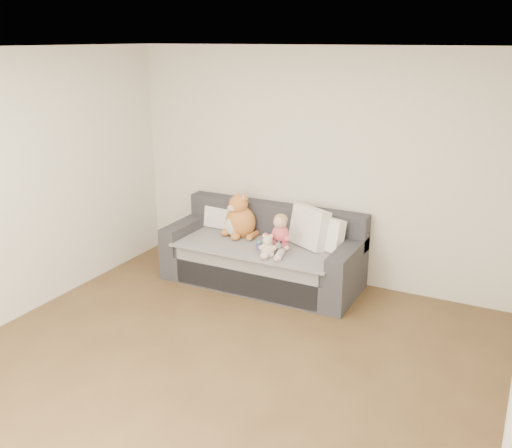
{
  "coord_description": "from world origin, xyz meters",
  "views": [
    {
      "loc": [
        2.22,
        -3.35,
        2.68
      ],
      "look_at": [
        -0.45,
        1.87,
        0.75
      ],
      "focal_mm": 40.0,
      "sensor_mm": 36.0,
      "label": 1
    }
  ],
  "objects_px": {
    "sofa": "(264,256)",
    "sippy_cup": "(260,245)",
    "toddler": "(279,237)",
    "plush_cat": "(239,219)",
    "teddy_bear": "(268,247)"
  },
  "relations": [
    {
      "from": "toddler",
      "to": "teddy_bear",
      "type": "relative_size",
      "value": 1.78
    },
    {
      "from": "sofa",
      "to": "plush_cat",
      "type": "relative_size",
      "value": 3.96
    },
    {
      "from": "sofa",
      "to": "plush_cat",
      "type": "xyz_separation_m",
      "value": [
        -0.35,
        0.08,
        0.37
      ]
    },
    {
      "from": "sofa",
      "to": "sippy_cup",
      "type": "bearing_deg",
      "value": -74.37
    },
    {
      "from": "sofa",
      "to": "teddy_bear",
      "type": "relative_size",
      "value": 9.04
    },
    {
      "from": "plush_cat",
      "to": "sippy_cup",
      "type": "relative_size",
      "value": 4.61
    },
    {
      "from": "toddler",
      "to": "plush_cat",
      "type": "xyz_separation_m",
      "value": [
        -0.63,
        0.28,
        0.02
      ]
    },
    {
      "from": "plush_cat",
      "to": "sippy_cup",
      "type": "distance_m",
      "value": 0.54
    },
    {
      "from": "teddy_bear",
      "to": "sippy_cup",
      "type": "height_order",
      "value": "teddy_bear"
    },
    {
      "from": "plush_cat",
      "to": "toddler",
      "type": "bearing_deg",
      "value": 1.15
    },
    {
      "from": "toddler",
      "to": "teddy_bear",
      "type": "height_order",
      "value": "toddler"
    },
    {
      "from": "sofa",
      "to": "sippy_cup",
      "type": "relative_size",
      "value": 18.26
    },
    {
      "from": "teddy_bear",
      "to": "sofa",
      "type": "bearing_deg",
      "value": 98.03
    },
    {
      "from": "toddler",
      "to": "sippy_cup",
      "type": "relative_size",
      "value": 3.59
    },
    {
      "from": "toddler",
      "to": "teddy_bear",
      "type": "xyz_separation_m",
      "value": [
        -0.07,
        -0.14,
        -0.08
      ]
    }
  ]
}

